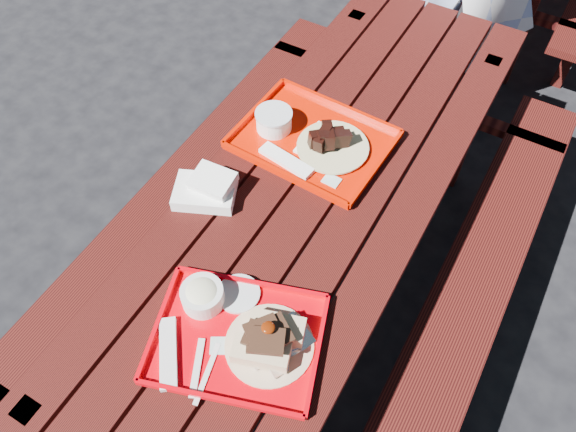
% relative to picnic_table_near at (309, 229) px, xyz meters
% --- Properties ---
extents(ground, '(60.00, 60.00, 0.00)m').
position_rel_picnic_table_near_xyz_m(ground, '(0.00, 0.00, -0.56)').
color(ground, black).
rests_on(ground, ground).
extents(picnic_table_near, '(1.41, 2.40, 0.75)m').
position_rel_picnic_table_near_xyz_m(picnic_table_near, '(0.00, 0.00, 0.00)').
color(picnic_table_near, '#43120D').
rests_on(picnic_table_near, ground).
extents(near_tray, '(0.54, 0.47, 0.14)m').
position_rel_picnic_table_near_xyz_m(near_tray, '(0.06, -0.52, 0.22)').
color(near_tray, '#DA000B').
rests_on(near_tray, picnic_table_near).
extents(far_tray, '(0.53, 0.42, 0.09)m').
position_rel_picnic_table_near_xyz_m(far_tray, '(-0.12, 0.20, 0.22)').
color(far_tray, red).
rests_on(far_tray, picnic_table_near).
extents(white_cloth, '(0.23, 0.21, 0.08)m').
position_rel_picnic_table_near_xyz_m(white_cloth, '(-0.29, -0.16, 0.22)').
color(white_cloth, white).
rests_on(white_cloth, picnic_table_near).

